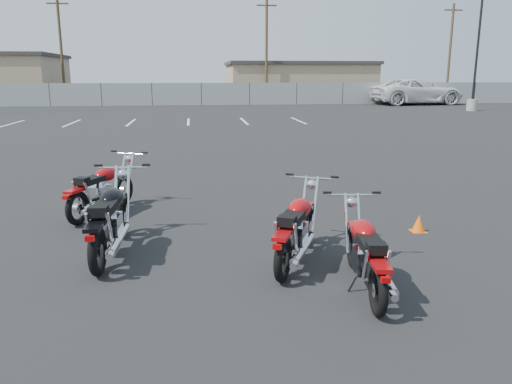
{
  "coord_description": "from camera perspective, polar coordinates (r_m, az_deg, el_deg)",
  "views": [
    {
      "loc": [
        -0.77,
        -7.04,
        2.47
      ],
      "look_at": [
        0.2,
        0.6,
        0.65
      ],
      "focal_mm": 35.0,
      "sensor_mm": 36.0,
      "label": 1
    }
  ],
  "objects": [
    {
      "name": "motorcycle_rear_red",
      "position": [
        5.98,
        12.45,
        -6.9
      ],
      "size": [
        0.76,
        1.97,
        0.96
      ],
      "color": "black",
      "rests_on": "ground"
    },
    {
      "name": "motorcycle_third_red",
      "position": [
        6.69,
        4.7,
        -4.22
      ],
      "size": [
        1.25,
        2.01,
        1.01
      ],
      "color": "black",
      "rests_on": "ground"
    },
    {
      "name": "utility_pole_d",
      "position": [
        53.21,
        21.29,
        14.8
      ],
      "size": [
        1.8,
        0.24,
        9.0
      ],
      "color": "#44321F",
      "rests_on": "ground"
    },
    {
      "name": "utility_pole_b",
      "position": [
        48.41,
        -21.37,
        15.03
      ],
      "size": [
        1.8,
        0.24,
        9.0
      ],
      "color": "#44321F",
      "rests_on": "ground"
    },
    {
      "name": "parking_line_stripes",
      "position": [
        27.21,
        -10.93,
        7.85
      ],
      "size": [
        15.12,
        4.0,
        0.01
      ],
      "color": "silver",
      "rests_on": "ground"
    },
    {
      "name": "tan_building_east",
      "position": [
        52.17,
        4.83,
        12.57
      ],
      "size": [
        14.4,
        9.4,
        3.7
      ],
      "color": "tan",
      "rests_on": "ground"
    },
    {
      "name": "light_pole_east",
      "position": [
        38.25,
        23.77,
        12.5
      ],
      "size": [
        0.8,
        0.7,
        10.26
      ],
      "color": "#9A9691",
      "rests_on": "ground"
    },
    {
      "name": "motorcycle_front_red",
      "position": [
        9.35,
        -17.21,
        0.29
      ],
      "size": [
        1.24,
        2.02,
        1.01
      ],
      "color": "black",
      "rests_on": "ground"
    },
    {
      "name": "training_cone_near",
      "position": [
        8.44,
        18.11,
        -3.43
      ],
      "size": [
        0.23,
        0.23,
        0.28
      ],
      "color": "#FB610D",
      "rests_on": "ground"
    },
    {
      "name": "white_van",
      "position": [
        44.68,
        18.0,
        11.63
      ],
      "size": [
        4.36,
        9.11,
        3.35
      ],
      "primitive_type": "imported",
      "rotation": [
        0.0,
        0.0,
        1.67
      ],
      "color": "silver",
      "rests_on": "ground"
    },
    {
      "name": "utility_pole_c",
      "position": [
        46.59,
        1.21,
        16.01
      ],
      "size": [
        1.8,
        0.24,
        9.0
      ],
      "color": "#44321F",
      "rests_on": "ground"
    },
    {
      "name": "chainlink_fence",
      "position": [
        42.08,
        -6.27,
        11.07
      ],
      "size": [
        80.06,
        0.06,
        1.8
      ],
      "color": "gray",
      "rests_on": "ground"
    },
    {
      "name": "motorcycle_second_black",
      "position": [
        7.22,
        -16.29,
        -3.07
      ],
      "size": [
        0.87,
        2.25,
        1.1
      ],
      "color": "black",
      "rests_on": "ground"
    },
    {
      "name": "ground",
      "position": [
        7.5,
        -0.95,
        -5.93
      ],
      "size": [
        120.0,
        120.0,
        0.0
      ],
      "primitive_type": "plane",
      "color": "black",
      "rests_on": "ground"
    }
  ]
}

